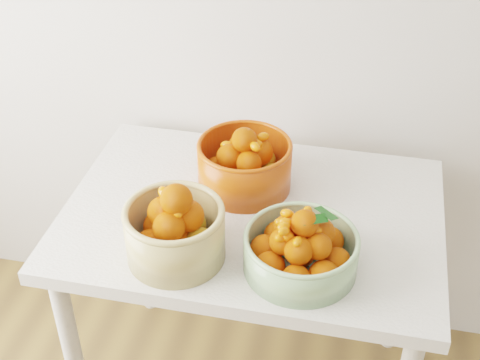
% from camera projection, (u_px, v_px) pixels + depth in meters
% --- Properties ---
extents(table, '(1.00, 0.70, 0.75)m').
position_uv_depth(table, '(252.00, 238.00, 1.83)').
color(table, silver).
rests_on(table, ground).
extents(bowl_cream, '(0.27, 0.27, 0.21)m').
position_uv_depth(bowl_cream, '(175.00, 231.00, 1.59)').
color(bowl_cream, tan).
rests_on(bowl_cream, table).
extents(bowl_green, '(0.33, 0.33, 0.18)m').
position_uv_depth(bowl_green, '(301.00, 250.00, 1.56)').
color(bowl_green, '#8EB482').
rests_on(bowl_green, table).
extents(bowl_orange, '(0.34, 0.34, 0.19)m').
position_uv_depth(bowl_orange, '(245.00, 164.00, 1.83)').
color(bowl_orange, '#C0370D').
rests_on(bowl_orange, table).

